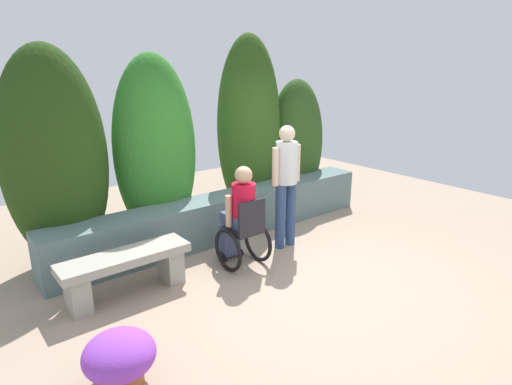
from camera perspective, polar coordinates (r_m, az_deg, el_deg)
name	(u,v)px	position (r m, az deg, el deg)	size (l,w,h in m)	color
ground_plane	(299,275)	(5.47, 5.77, -10.85)	(10.76, 10.76, 0.00)	gray
stone_retaining_wall	(225,216)	(6.49, -4.18, -3.12)	(5.24, 0.53, 0.65)	slate
hedge_backdrop	(189,145)	(6.56, -8.90, 6.28)	(5.28, 0.90, 2.99)	#244013
stone_bench	(126,268)	(5.11, -16.86, -9.51)	(1.45, 0.42, 0.50)	#9C9A8C
person_in_wheelchair	(241,220)	(5.47, -1.97, -3.64)	(0.53, 0.66, 1.33)	black
person_standing_companion	(286,178)	(5.94, 4.02, 1.89)	(0.49, 0.30, 1.74)	navy
flower_pot_purple_near	(120,358)	(3.87, -17.62, -20.21)	(0.59, 0.59, 0.47)	#A8562D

